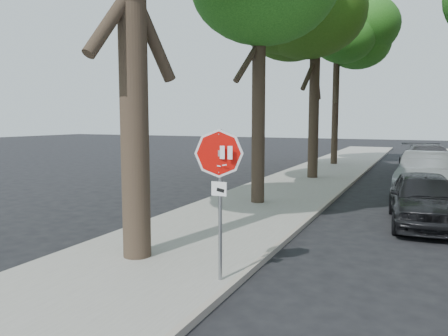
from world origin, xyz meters
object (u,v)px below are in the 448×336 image
object	(u,v)px
tree_far	(337,48)
car_b	(428,174)
stop_sign	(219,175)
car_d	(427,156)
tree_mid_b	(316,8)
car_c	(428,161)
car_a	(424,198)

from	to	relation	value
tree_far	car_b	xyz separation A→B (m)	(5.31, -9.78, -6.38)
stop_sign	tree_far	bearing A→B (deg)	95.46
stop_sign	car_d	xyz separation A→B (m)	(3.30, 22.56, -1.29)
car_d	tree_mid_b	bearing A→B (deg)	-125.36
tree_mid_b	car_c	xyz separation A→B (m)	(5.02, 2.88, -7.17)
car_a	car_b	world-z (taller)	car_b
tree_far	car_b	distance (m)	12.83
tree_far	car_d	xyz separation A→B (m)	(5.32, 1.42, -6.55)
car_b	car_c	xyz separation A→B (m)	(0.01, 5.67, -0.00)
tree_mid_b	car_b	xyz separation A→B (m)	(5.02, -2.79, -7.16)
car_b	stop_sign	bearing A→B (deg)	-100.03
tree_mid_b	tree_far	bearing A→B (deg)	92.44
tree_mid_b	car_a	bearing A→B (deg)	-57.82
car_c	stop_sign	bearing A→B (deg)	-108.87
stop_sign	tree_far	xyz separation A→B (m)	(-2.02, 21.14, 5.26)
tree_far	car_d	distance (m)	8.56
stop_sign	car_a	distance (m)	7.22
stop_sign	car_b	world-z (taller)	stop_sign
car_d	stop_sign	bearing A→B (deg)	-102.83
stop_sign	car_a	size ratio (longest dim) A/B	0.60
stop_sign	car_d	bearing A→B (deg)	81.68
tree_far	car_d	world-z (taller)	tree_far
tree_mid_b	car_d	world-z (taller)	tree_mid_b
stop_sign	tree_mid_b	distance (m)	15.48
car_a	car_d	world-z (taller)	car_a
car_a	car_b	xyz separation A→B (m)	(0.13, 4.98, 0.10)
tree_mid_b	car_a	size ratio (longest dim) A/B	2.40
tree_far	car_a	distance (m)	16.93
tree_far	stop_sign	bearing A→B (deg)	-84.54
tree_mid_b	tree_far	world-z (taller)	tree_mid_b
tree_mid_b	car_d	bearing A→B (deg)	59.14
tree_mid_b	stop_sign	bearing A→B (deg)	-83.05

